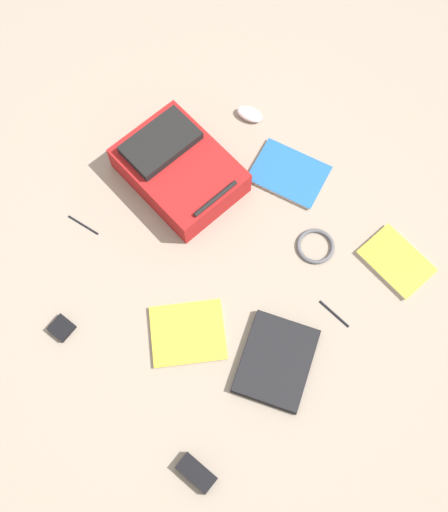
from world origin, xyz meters
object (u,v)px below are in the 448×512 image
(book_red, at_px, (289,174))
(book_comic, at_px, (188,333))
(laptop, at_px, (276,361))
(earbud_pouch, at_px, (62,328))
(pen_black, at_px, (83,225))
(pen_blue, at_px, (334,314))
(cable_coil, at_px, (316,246))
(power_brick, at_px, (196,473))
(backpack, at_px, (178,168))
(computer_mouse, at_px, (250,114))
(book_blue, at_px, (396,261))

(book_red, xyz_separation_m, book_comic, (0.72, 0.15, -0.00))
(laptop, xyz_separation_m, earbud_pouch, (0.42, -0.63, -0.00))
(book_red, distance_m, pen_black, 0.81)
(pen_blue, bearing_deg, book_red, -123.17)
(book_red, distance_m, book_comic, 0.73)
(cable_coil, bearing_deg, book_comic, -12.06)
(cable_coil, height_order, pen_black, cable_coil)
(book_red, xyz_separation_m, power_brick, (1.03, 0.49, 0.01))
(backpack, relative_size, laptop, 1.27)
(cable_coil, bearing_deg, laptop, 22.33)
(computer_mouse, distance_m, pen_black, 0.79)
(backpack, bearing_deg, book_red, 133.86)
(computer_mouse, xyz_separation_m, earbud_pouch, (1.10, 0.10, -0.01))
(cable_coil, bearing_deg, earbud_pouch, -28.38)
(book_red, bearing_deg, book_blue, 89.03)
(cable_coil, relative_size, pen_blue, 1.05)
(computer_mouse, bearing_deg, book_red, 57.36)
(earbud_pouch, bearing_deg, computer_mouse, -174.80)
(backpack, xyz_separation_m, book_blue, (-0.28, 0.83, -0.06))
(backpack, bearing_deg, earbud_pouch, 9.42)
(laptop, distance_m, computer_mouse, 0.99)
(laptop, bearing_deg, backpack, -111.18)
(book_red, height_order, cable_coil, book_red)
(book_comic, xyz_separation_m, power_brick, (0.31, 0.34, 0.01))
(backpack, relative_size, book_red, 1.47)
(laptop, bearing_deg, power_brick, 6.26)
(laptop, height_order, power_brick, power_brick)
(book_red, xyz_separation_m, earbud_pouch, (1.00, -0.19, 0.00))
(laptop, relative_size, cable_coil, 2.62)
(power_brick, height_order, pen_black, power_brick)
(pen_blue, bearing_deg, cable_coil, -125.55)
(earbud_pouch, bearing_deg, laptop, 123.90)
(cable_coil, xyz_separation_m, power_brick, (0.87, 0.22, 0.01))
(computer_mouse, bearing_deg, pen_blue, 47.39)
(pen_blue, bearing_deg, book_comic, -39.47)
(book_blue, bearing_deg, laptop, -8.26)
(laptop, height_order, book_blue, laptop)
(power_brick, bearing_deg, computer_mouse, -145.36)
(computer_mouse, distance_m, cable_coil, 0.61)
(laptop, height_order, cable_coil, laptop)
(computer_mouse, xyz_separation_m, pen_black, (0.78, -0.14, -0.01))
(cable_coil, distance_m, pen_blue, 0.26)
(backpack, height_order, power_brick, backpack)
(book_blue, xyz_separation_m, pen_black, (0.68, -0.95, -0.01))
(laptop, height_order, earbud_pouch, laptop)
(laptop, xyz_separation_m, cable_coil, (-0.42, -0.17, -0.01))
(pen_blue, height_order, earbud_pouch, earbud_pouch)
(book_comic, xyz_separation_m, computer_mouse, (-0.81, -0.44, 0.01))
(book_comic, distance_m, pen_blue, 0.52)
(laptop, relative_size, pen_black, 2.67)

